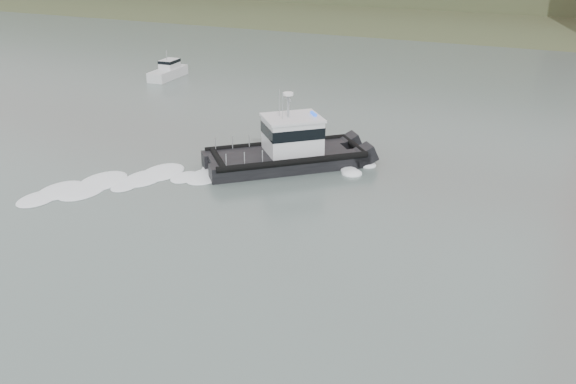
# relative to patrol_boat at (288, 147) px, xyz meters

# --- Properties ---
(ground) EXTENTS (400.00, 400.00, 0.00)m
(ground) POSITION_rel_patrol_boat_xyz_m (3.36, -16.44, -1.35)
(ground) COLOR #51605C
(ground) RESTS_ON ground
(patrol_boat) EXTENTS (11.03, 10.41, 5.41)m
(patrol_boat) POSITION_rel_patrol_boat_xyz_m (0.00, 0.00, 0.00)
(patrol_boat) COLOR black
(patrol_boat) RESTS_ON ground
(motorboat) EXTENTS (2.20, 5.71, 3.09)m
(motorboat) POSITION_rel_patrol_boat_xyz_m (-23.37, 19.74, -0.58)
(motorboat) COLOR silver
(motorboat) RESTS_ON ground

